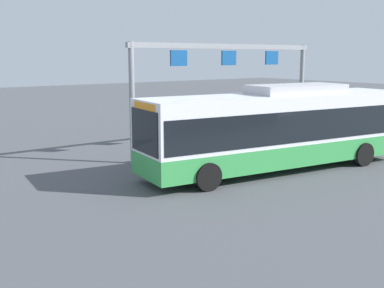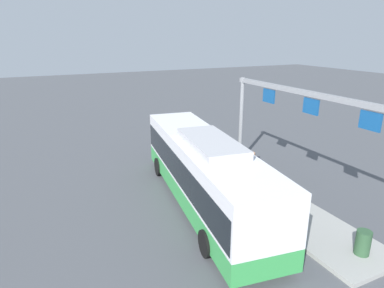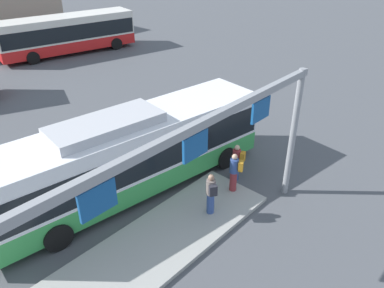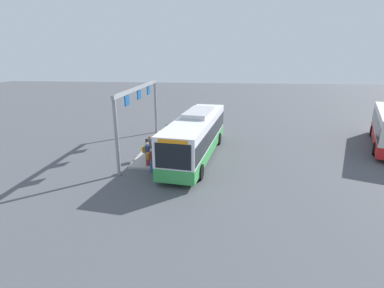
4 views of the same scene
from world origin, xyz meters
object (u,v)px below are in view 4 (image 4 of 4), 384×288
object	(u,v)px
person_boarding	(147,153)
person_waiting_mid	(150,146)
person_waiting_near	(151,160)
trash_bin	(169,129)
bus_main	(196,134)

from	to	relation	value
person_boarding	person_waiting_mid	world-z (taller)	same
person_waiting_near	trash_bin	size ratio (longest dim) A/B	1.86
person_boarding	trash_bin	size ratio (longest dim) A/B	1.86
bus_main	person_boarding	bearing A→B (deg)	-43.06
person_boarding	trash_bin	bearing A→B (deg)	61.78
person_boarding	person_waiting_near	bearing A→B (deg)	-87.99
bus_main	person_waiting_near	distance (m)	4.43
person_waiting_mid	person_waiting_near	bearing A→B (deg)	-40.77
bus_main	person_waiting_near	bearing A→B (deg)	-30.10
person_waiting_mid	trash_bin	xyz separation A→B (m)	(-6.81, 0.17, -0.44)
person_boarding	trash_bin	world-z (taller)	person_boarding
bus_main	person_waiting_mid	world-z (taller)	bus_main
bus_main	person_waiting_mid	xyz separation A→B (m)	(0.87, -3.38, -0.76)
bus_main	person_waiting_mid	size ratio (longest dim) A/B	7.16
person_waiting_near	trash_bin	bearing A→B (deg)	73.39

